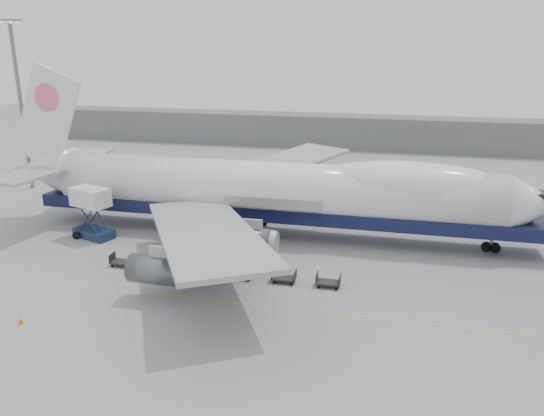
# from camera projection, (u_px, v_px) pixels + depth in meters

# --- Properties ---
(ground) EXTENTS (260.00, 260.00, 0.00)m
(ground) POSITION_uv_depth(u_px,v_px,m) (243.00, 274.00, 53.03)
(ground) COLOR gray
(ground) RESTS_ON ground
(apron_line) EXTENTS (60.00, 0.15, 0.01)m
(apron_line) POSITION_uv_depth(u_px,v_px,m) (225.00, 301.00, 47.45)
(apron_line) COLOR gold
(apron_line) RESTS_ON ground
(hangar) EXTENTS (110.00, 8.00, 7.00)m
(hangar) POSITION_uv_depth(u_px,v_px,m) (287.00, 129.00, 119.21)
(hangar) COLOR slate
(hangar) RESTS_ON ground
(floodlight_mast) EXTENTS (2.40, 2.40, 25.43)m
(floodlight_mast) POSITION_uv_depth(u_px,v_px,m) (20.00, 97.00, 80.25)
(floodlight_mast) COLOR slate
(floodlight_mast) RESTS_ON ground
(airliner) EXTENTS (67.00, 55.30, 19.98)m
(airliner) POSITION_uv_depth(u_px,v_px,m) (276.00, 190.00, 62.36)
(airliner) COLOR white
(airliner) RESTS_ON ground
(catering_truck) EXTENTS (5.36, 4.39, 6.07)m
(catering_truck) POSITION_uv_depth(u_px,v_px,m) (92.00, 210.00, 62.08)
(catering_truck) COLOR #182A49
(catering_truck) RESTS_ON ground
(traffic_cone) EXTENTS (0.37, 0.37, 0.55)m
(traffic_cone) POSITION_uv_depth(u_px,v_px,m) (20.00, 321.00, 43.61)
(traffic_cone) COLOR #F15C0C
(traffic_cone) RESTS_ON ground
(dolly_0) EXTENTS (2.30, 1.35, 1.30)m
(dolly_0) POSITION_uv_depth(u_px,v_px,m) (122.00, 261.00, 54.85)
(dolly_0) COLOR #2D2D30
(dolly_0) RESTS_ON ground
(dolly_1) EXTENTS (2.30, 1.35, 1.30)m
(dolly_1) POSITION_uv_depth(u_px,v_px,m) (160.00, 265.00, 53.92)
(dolly_1) COLOR #2D2D30
(dolly_1) RESTS_ON ground
(dolly_2) EXTENTS (2.30, 1.35, 1.30)m
(dolly_2) POSITION_uv_depth(u_px,v_px,m) (200.00, 269.00, 52.98)
(dolly_2) COLOR #2D2D30
(dolly_2) RESTS_ON ground
(dolly_3) EXTENTS (2.30, 1.35, 1.30)m
(dolly_3) POSITION_uv_depth(u_px,v_px,m) (241.00, 273.00, 52.04)
(dolly_3) COLOR #2D2D30
(dolly_3) RESTS_ON ground
(dolly_4) EXTENTS (2.30, 1.35, 1.30)m
(dolly_4) POSITION_uv_depth(u_px,v_px,m) (284.00, 277.00, 51.10)
(dolly_4) COLOR #2D2D30
(dolly_4) RESTS_ON ground
(dolly_5) EXTENTS (2.30, 1.35, 1.30)m
(dolly_5) POSITION_uv_depth(u_px,v_px,m) (328.00, 282.00, 50.17)
(dolly_5) COLOR #2D2D30
(dolly_5) RESTS_ON ground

